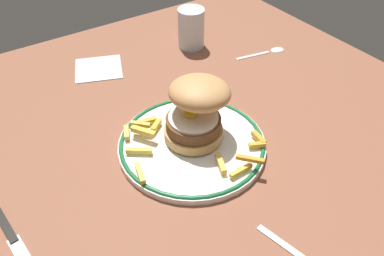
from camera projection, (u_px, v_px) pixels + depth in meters
ground_plane at (209, 159)px, 70.68cm from camera, size 113.02×104.97×4.00cm
dinner_plate at (192, 144)px, 69.72cm from camera, size 26.58×26.58×1.60cm
burger at (197, 108)px, 67.05cm from camera, size 15.41×15.49×11.59cm
fries_pile at (180, 143)px, 67.56cm from camera, size 22.42×23.16×2.27cm
water_glass at (191, 31)px, 95.45cm from camera, size 6.58×6.58×9.74cm
knife at (13, 240)px, 55.47cm from camera, size 18.06×3.44×0.70cm
spoon at (272, 50)px, 95.87cm from camera, size 4.24×13.38×0.90cm
napkin at (99, 68)px, 89.90cm from camera, size 13.54×13.61×0.40cm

